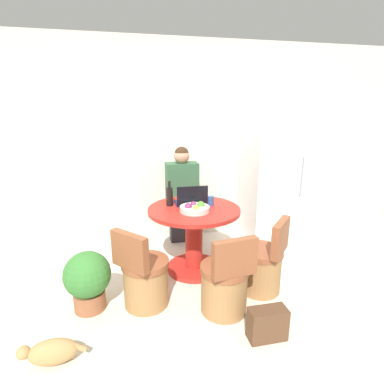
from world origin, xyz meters
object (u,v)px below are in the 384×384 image
Objects in this scene: chair_near_left_corner at (144,279)px; fruit_bowl at (195,208)px; dining_table at (194,232)px; potted_plant at (88,279)px; refrigerator at (273,179)px; cat at (52,352)px; chair_near_right_corner at (262,266)px; handbag at (267,324)px; chair_near_camera at (225,285)px; laptop at (191,200)px; person_seated at (181,193)px; bottle at (170,196)px.

fruit_bowl is at bearing -95.85° from chair_near_left_corner.
dining_table reaches higher than potted_plant.
refrigerator reaches higher than dining_table.
fruit_bowl is 1.69m from cat.
chair_near_right_corner is at bearing -164.83° from cat.
dining_table reaches higher than handbag.
chair_near_camera is 2.22× the size of laptop.
laptop is at bearing 90.97° from dining_table.
person_seated is 4.33× the size of handbag.
person_seated is at bearing 176.82° from refrigerator.
chair_near_right_corner is at bearing -39.56° from bottle.
refrigerator is 1.25m from person_seated.
chair_near_right_corner is at bearing 114.89° from person_seated.
person_seated is at bearing -66.63° from chair_near_left_corner.
chair_near_right_corner is 1.91m from cat.
chair_near_right_corner is 1.14m from chair_near_left_corner.
chair_near_left_corner is 0.58× the size of person_seated.
fruit_bowl is at bearing 86.51° from laptop.
cat is 1.59m from handbag.
potted_plant is at bearing 29.34° from laptop.
cat is at bearing 3.88° from chair_near_camera.
chair_near_left_corner reaches higher than cat.
chair_near_camera is at bearing -169.09° from cat.
bottle reaches higher than cat.
refrigerator is 4.94× the size of laptop.
cat is at bearing 86.29° from chair_near_left_corner.
bottle reaches higher than chair_near_left_corner.
refrigerator reaches higher than bottle.
dining_table is at bearing 106.04° from handbag.
fruit_bowl is at bearing -148.87° from refrigerator.
chair_near_camera is 1.13m from bottle.
chair_near_right_corner is 2.75× the size of bottle.
chair_near_left_corner is 1.65× the size of cat.
chair_near_right_corner is at bearing -119.70° from refrigerator.
laptop is (-1.23, -0.51, -0.07)m from refrigerator.
laptop is 1.14× the size of handbag.
chair_near_left_corner is at bearing 48.43° from laptop.
refrigerator reaches higher than chair_near_right_corner.
dining_table is at bearing -90.00° from chair_near_left_corner.
dining_table is 0.79m from chair_near_left_corner.
person_seated reaches higher than bottle.
potted_plant is at bearing 42.64° from chair_near_left_corner.
person_seated reaches higher than potted_plant.
dining_table is 1.30× the size of chair_near_camera.
cat is at bearing -130.47° from bottle.
cat is (-1.36, -0.29, -0.16)m from chair_near_camera.
chair_near_camera is 0.46m from handbag.
handbag is (0.22, -0.38, -0.13)m from chair_near_camera.
dining_table is 1.30× the size of chair_near_left_corner.
chair_near_left_corner is 1.42m from person_seated.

